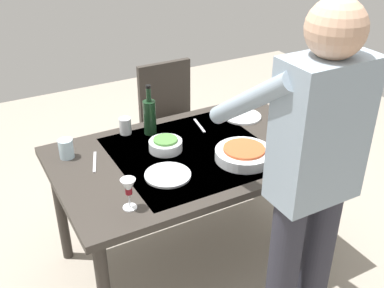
{
  "coord_description": "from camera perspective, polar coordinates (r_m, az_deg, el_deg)",
  "views": [
    {
      "loc": [
        1.03,
        1.89,
        2.01
      ],
      "look_at": [
        0.0,
        0.0,
        0.81
      ],
      "focal_mm": 43.68,
      "sensor_mm": 36.0,
      "label": 1
    }
  ],
  "objects": [
    {
      "name": "water_cup_near_right",
      "position": [
        2.6,
        12.17,
        0.87
      ],
      "size": [
        0.07,
        0.07,
        0.1
      ],
      "primitive_type": "cylinder",
      "color": "silver",
      "rests_on": "dining_table"
    },
    {
      "name": "wine_glass_right",
      "position": [
        2.71,
        12.48,
        3.29
      ],
      "size": [
        0.07,
        0.07,
        0.15
      ],
      "color": "white",
      "rests_on": "dining_table"
    },
    {
      "name": "ground_plane",
      "position": [
        2.95,
        0.0,
        -13.78
      ],
      "size": [
        6.0,
        6.0,
        0.0
      ],
      "primitive_type": "plane",
      "color": "#9E9384"
    },
    {
      "name": "dinner_plate_near",
      "position": [
        2.89,
        6.18,
        3.38
      ],
      "size": [
        0.23,
        0.23,
        0.01
      ],
      "primitive_type": "cylinder",
      "color": "silver",
      "rests_on": "dining_table"
    },
    {
      "name": "water_cup_far_right",
      "position": [
        2.51,
        -15.12,
        -0.55
      ],
      "size": [
        0.08,
        0.08,
        0.1
      ],
      "primitive_type": "cylinder",
      "color": "silver",
      "rests_on": "dining_table"
    },
    {
      "name": "wine_bottle",
      "position": [
        2.65,
        -5.19,
        3.44
      ],
      "size": [
        0.07,
        0.07,
        0.3
      ],
      "color": "black",
      "rests_on": "dining_table"
    },
    {
      "name": "water_cup_far_left",
      "position": [
        2.66,
        14.87,
        1.07
      ],
      "size": [
        0.08,
        0.08,
        0.09
      ],
      "primitive_type": "cylinder",
      "color": "silver",
      "rests_on": "dining_table"
    },
    {
      "name": "dining_table",
      "position": [
        2.54,
        0.0,
        -2.52
      ],
      "size": [
        1.46,
        0.91,
        0.76
      ],
      "color": "#332D28",
      "rests_on": "ground_plane"
    },
    {
      "name": "table_knife",
      "position": [
        2.46,
        -11.8,
        -2.13
      ],
      "size": [
        0.08,
        0.19,
        0.0
      ],
      "primitive_type": "cube",
      "rotation": [
        0.0,
        0.0,
        -0.34
      ],
      "color": "silver",
      "rests_on": "dining_table"
    },
    {
      "name": "wine_glass_left",
      "position": [
        2.05,
        -7.76,
        -5.41
      ],
      "size": [
        0.07,
        0.07,
        0.15
      ],
      "color": "white",
      "rests_on": "dining_table"
    },
    {
      "name": "side_bowl_salad",
      "position": [
        2.51,
        -3.25,
        -0.06
      ],
      "size": [
        0.18,
        0.18,
        0.07
      ],
      "color": "silver",
      "rests_on": "dining_table"
    },
    {
      "name": "person_server",
      "position": [
        1.98,
        14.24,
        -3.85
      ],
      "size": [
        0.42,
        0.61,
        1.69
      ],
      "color": "#2D2D38",
      "rests_on": "ground_plane"
    },
    {
      "name": "serving_bowl_pasta",
      "position": [
        2.43,
        6.34,
        -1.19
      ],
      "size": [
        0.3,
        0.3,
        0.07
      ],
      "color": "silver",
      "rests_on": "dining_table"
    },
    {
      "name": "chair_near",
      "position": [
        3.38,
        -2.55,
        3.16
      ],
      "size": [
        0.4,
        0.4,
        0.91
      ],
      "color": "black",
      "rests_on": "ground_plane"
    },
    {
      "name": "table_fork",
      "position": [
        2.77,
        0.91,
        2.28
      ],
      "size": [
        0.04,
        0.18,
        0.0
      ],
      "primitive_type": "cube",
      "rotation": [
        0.0,
        0.0,
        -0.17
      ],
      "color": "silver",
      "rests_on": "dining_table"
    },
    {
      "name": "dinner_plate_far",
      "position": [
        2.3,
        -2.98,
        -3.79
      ],
      "size": [
        0.23,
        0.23,
        0.01
      ],
      "primitive_type": "cylinder",
      "color": "silver",
      "rests_on": "dining_table"
    },
    {
      "name": "water_cup_near_left",
      "position": [
        2.69,
        -8.15,
        2.2
      ],
      "size": [
        0.07,
        0.07,
        0.1
      ],
      "primitive_type": "cylinder",
      "color": "silver",
      "rests_on": "dining_table"
    }
  ]
}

